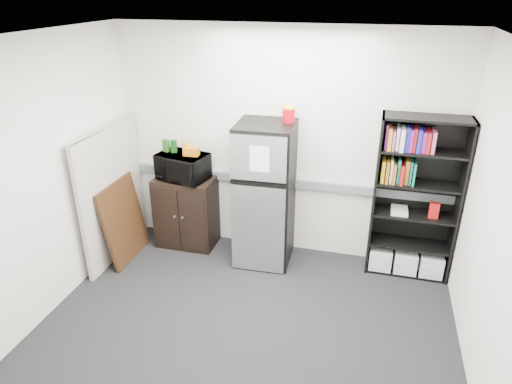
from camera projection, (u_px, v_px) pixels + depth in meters
floor at (241, 337)px, 4.34m from camera, size 4.00×4.00×0.00m
wall_back at (283, 145)px, 5.32m from camera, size 4.00×0.02×2.70m
wall_right at (502, 243)px, 3.31m from camera, size 0.02×3.50×2.70m
wall_left at (34, 186)px, 4.25m from camera, size 0.02×3.50×2.70m
ceiling at (236, 41)px, 3.22m from camera, size 4.00×3.50×0.02m
electrical_raceway at (281, 182)px, 5.48m from camera, size 3.92×0.05×0.10m
wall_note at (254, 127)px, 5.31m from camera, size 0.14×0.00×0.10m
bookshelf at (415, 200)px, 4.98m from camera, size 0.90×0.34×1.85m
cubicle_partition at (113, 193)px, 5.40m from camera, size 0.06×1.30×1.62m
cabinet at (186, 212)px, 5.75m from camera, size 0.73×0.48×0.91m
microwave at (183, 167)px, 5.48m from camera, size 0.65×0.50×0.32m
snack_box_a at (166, 146)px, 5.46m from camera, size 0.08×0.06×0.15m
snack_box_b at (174, 146)px, 5.43m from camera, size 0.08×0.06×0.15m
snack_box_c at (186, 148)px, 5.40m from camera, size 0.08×0.07×0.14m
snack_bag at (191, 151)px, 5.34m from camera, size 0.19×0.12×0.10m
refrigerator at (265, 195)px, 5.27m from camera, size 0.66×0.69×1.69m
coffee_can at (289, 113)px, 4.94m from camera, size 0.14×0.14×0.19m
framed_poster at (124, 221)px, 5.46m from camera, size 0.20×0.76×0.97m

